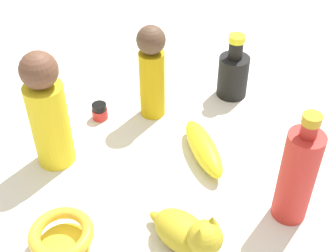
{
  "coord_description": "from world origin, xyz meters",
  "views": [
    {
      "loc": [
        -0.68,
        0.21,
        0.64
      ],
      "look_at": [
        0.0,
        0.0,
        0.05
      ],
      "focal_mm": 48.64,
      "sensor_mm": 36.0,
      "label": 1
    }
  ],
  "objects_px": {
    "banana": "(203,148)",
    "cat_figurine": "(189,233)",
    "nail_polish_jar": "(100,111)",
    "bowl": "(62,237)",
    "person_figure_adult": "(154,71)",
    "bottle_short": "(233,73)",
    "bottle_tall": "(297,175)",
    "person_figure_child": "(48,112)"
  },
  "relations": [
    {
      "from": "bottle_short",
      "to": "cat_figurine",
      "type": "xyz_separation_m",
      "value": [
        -0.39,
        0.24,
        -0.02
      ]
    },
    {
      "from": "banana",
      "to": "bowl",
      "type": "distance_m",
      "value": 0.33
    },
    {
      "from": "banana",
      "to": "cat_figurine",
      "type": "xyz_separation_m",
      "value": [
        -0.2,
        0.1,
        0.01
      ]
    },
    {
      "from": "nail_polish_jar",
      "to": "bowl",
      "type": "distance_m",
      "value": 0.35
    },
    {
      "from": "person_figure_adult",
      "to": "bottle_short",
      "type": "bearing_deg",
      "value": -85.36
    },
    {
      "from": "bottle_tall",
      "to": "bottle_short",
      "type": "relative_size",
      "value": 1.42
    },
    {
      "from": "bowl",
      "to": "cat_figurine",
      "type": "distance_m",
      "value": 0.21
    },
    {
      "from": "person_figure_adult",
      "to": "cat_figurine",
      "type": "height_order",
      "value": "person_figure_adult"
    },
    {
      "from": "person_figure_adult",
      "to": "cat_figurine",
      "type": "relative_size",
      "value": 1.59
    },
    {
      "from": "person_figure_child",
      "to": "cat_figurine",
      "type": "height_order",
      "value": "person_figure_child"
    },
    {
      "from": "bottle_tall",
      "to": "person_figure_child",
      "type": "relative_size",
      "value": 0.9
    },
    {
      "from": "person_figure_child",
      "to": "bottle_short",
      "type": "distance_m",
      "value": 0.44
    },
    {
      "from": "person_figure_child",
      "to": "banana",
      "type": "bearing_deg",
      "value": -105.8
    },
    {
      "from": "bottle_tall",
      "to": "person_figure_adult",
      "type": "xyz_separation_m",
      "value": [
        0.35,
        0.15,
        0.02
      ]
    },
    {
      "from": "bottle_short",
      "to": "banana",
      "type": "bearing_deg",
      "value": 142.73
    },
    {
      "from": "banana",
      "to": "nail_polish_jar",
      "type": "distance_m",
      "value": 0.26
    },
    {
      "from": "bottle_tall",
      "to": "nail_polish_jar",
      "type": "xyz_separation_m",
      "value": [
        0.37,
        0.27,
        -0.08
      ]
    },
    {
      "from": "bowl",
      "to": "bottle_tall",
      "type": "bearing_deg",
      "value": -96.22
    },
    {
      "from": "bottle_tall",
      "to": "banana",
      "type": "height_order",
      "value": "bottle_tall"
    },
    {
      "from": "nail_polish_jar",
      "to": "bowl",
      "type": "xyz_separation_m",
      "value": [
        -0.33,
        0.12,
        0.01
      ]
    },
    {
      "from": "bottle_tall",
      "to": "person_figure_child",
      "type": "xyz_separation_m",
      "value": [
        0.26,
        0.38,
        0.02
      ]
    },
    {
      "from": "bowl",
      "to": "bottle_short",
      "type": "bearing_deg",
      "value": -53.52
    },
    {
      "from": "banana",
      "to": "nail_polish_jar",
      "type": "bearing_deg",
      "value": 43.52
    },
    {
      "from": "banana",
      "to": "person_figure_child",
      "type": "relative_size",
      "value": 0.69
    },
    {
      "from": "bottle_tall",
      "to": "bowl",
      "type": "relative_size",
      "value": 2.09
    },
    {
      "from": "banana",
      "to": "person_figure_adult",
      "type": "height_order",
      "value": "person_figure_adult"
    },
    {
      "from": "person_figure_child",
      "to": "person_figure_adult",
      "type": "xyz_separation_m",
      "value": [
        0.09,
        -0.23,
        -0.01
      ]
    },
    {
      "from": "bowl",
      "to": "cat_figurine",
      "type": "relative_size",
      "value": 0.78
    },
    {
      "from": "bowl",
      "to": "nail_polish_jar",
      "type": "bearing_deg",
      "value": -20.37
    },
    {
      "from": "bottle_tall",
      "to": "person_figure_adult",
      "type": "distance_m",
      "value": 0.38
    },
    {
      "from": "bottle_short",
      "to": "person_figure_child",
      "type": "bearing_deg",
      "value": 103.91
    },
    {
      "from": "person_figure_adult",
      "to": "nail_polish_jar",
      "type": "height_order",
      "value": "person_figure_adult"
    },
    {
      "from": "nail_polish_jar",
      "to": "cat_figurine",
      "type": "distance_m",
      "value": 0.4
    },
    {
      "from": "bottle_short",
      "to": "bowl",
      "type": "bearing_deg",
      "value": 126.48
    },
    {
      "from": "banana",
      "to": "person_figure_adult",
      "type": "xyz_separation_m",
      "value": [
        0.17,
        0.05,
        0.09
      ]
    },
    {
      "from": "bottle_short",
      "to": "nail_polish_jar",
      "type": "bearing_deg",
      "value": 89.81
    },
    {
      "from": "banana",
      "to": "bowl",
      "type": "xyz_separation_m",
      "value": [
        -0.14,
        0.3,
        0.01
      ]
    },
    {
      "from": "person_figure_child",
      "to": "person_figure_adult",
      "type": "bearing_deg",
      "value": -68.72
    },
    {
      "from": "person_figure_child",
      "to": "nail_polish_jar",
      "type": "bearing_deg",
      "value": -45.28
    },
    {
      "from": "person_figure_child",
      "to": "person_figure_adult",
      "type": "distance_m",
      "value": 0.25
    },
    {
      "from": "bottle_tall",
      "to": "bottle_short",
      "type": "bearing_deg",
      "value": -7.27
    },
    {
      "from": "banana",
      "to": "bowl",
      "type": "relative_size",
      "value": 1.6
    }
  ]
}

